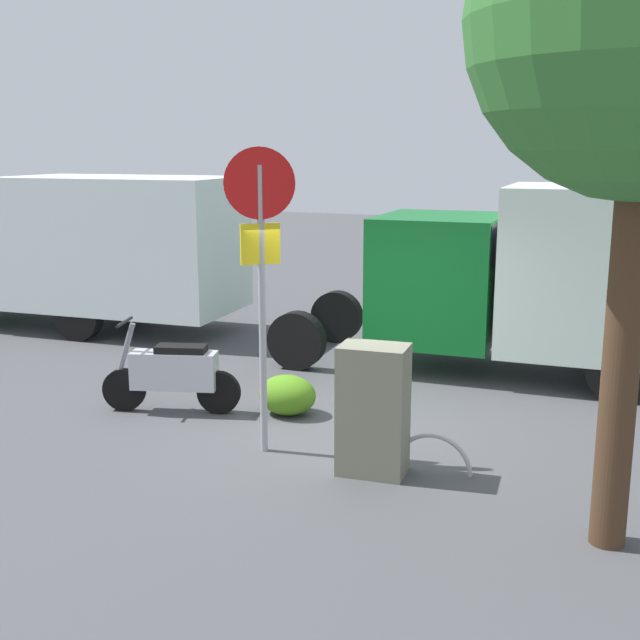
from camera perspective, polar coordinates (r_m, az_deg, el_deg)
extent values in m
plane|color=#4A4A4E|center=(9.85, 2.84, -7.75)|extent=(60.00, 60.00, 0.00)
cylinder|color=black|center=(13.33, 20.55, -1.20)|extent=(0.91, 0.30, 0.90)
cylinder|color=black|center=(11.49, 20.55, -3.27)|extent=(0.91, 0.30, 0.90)
cylinder|color=black|center=(14.06, 1.21, 0.25)|extent=(0.91, 0.30, 0.90)
cylinder|color=black|center=(12.32, -1.67, -1.47)|extent=(0.91, 0.30, 0.90)
cube|color=#0F6825|center=(12.47, 8.46, 3.02)|extent=(1.91, 2.19, 1.90)
cube|color=black|center=(12.39, 8.55, 5.76)|extent=(1.92, 2.03, 0.60)
cylinder|color=black|center=(16.33, -12.98, 1.62)|extent=(0.92, 0.32, 0.90)
cylinder|color=black|center=(14.79, -16.83, 0.32)|extent=(0.92, 0.32, 0.90)
cube|color=white|center=(15.15, -13.79, 5.35)|extent=(4.30, 2.51, 2.39)
cylinder|color=black|center=(10.73, -13.76, -4.83)|extent=(0.56, 0.26, 0.56)
cylinder|color=black|center=(10.39, -7.21, -5.14)|extent=(0.56, 0.26, 0.56)
cube|color=silver|center=(10.45, -10.33, -3.54)|extent=(1.15, 0.64, 0.48)
cube|color=black|center=(10.36, -9.86, -2.12)|extent=(0.69, 0.46, 0.12)
cylinder|color=slate|center=(10.57, -13.65, -2.00)|extent=(0.29, 0.15, 0.69)
cylinder|color=black|center=(10.49, -13.74, -0.14)|extent=(0.20, 0.54, 0.04)
cylinder|color=#9E9EA3|center=(8.75, -4.13, 0.50)|extent=(0.08, 0.08, 3.18)
cylinder|color=red|center=(8.56, -4.34, 9.68)|extent=(0.71, 0.32, 0.76)
cube|color=yellow|center=(8.61, -4.27, 5.42)|extent=(0.33, 0.33, 0.44)
cylinder|color=#47301E|center=(7.06, 20.66, -2.44)|extent=(0.30, 0.30, 3.34)
cube|color=slate|center=(8.38, 3.81, -6.40)|extent=(0.74, 0.54, 1.38)
torus|color=#B7B7BC|center=(8.71, 7.98, -10.60)|extent=(0.85, 0.10, 0.85)
ellipsoid|color=#4E871C|center=(10.29, -2.34, -5.35)|extent=(0.75, 0.62, 0.51)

